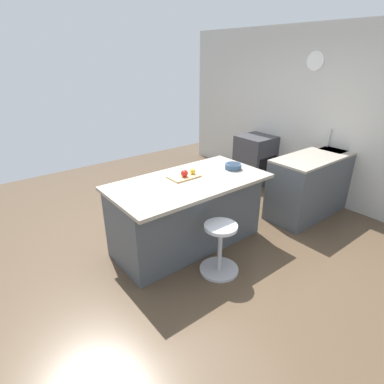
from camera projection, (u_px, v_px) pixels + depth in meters
ground_plane at (184, 240)px, 4.09m from camera, size 7.36×7.36×0.00m
interior_partition_left at (313, 115)px, 5.03m from camera, size 0.15×5.66×2.69m
sink_cabinet at (323, 180)px, 4.81m from camera, size 2.04×0.60×1.19m
oven_range at (255, 160)px, 5.80m from camera, size 0.60×0.61×0.88m
kitchen_island at (187, 212)px, 3.86m from camera, size 1.90×0.99×0.89m
stool_by_window at (220, 250)px, 3.41m from camera, size 0.44×0.44×0.59m
cutting_board at (184, 177)px, 3.72m from camera, size 0.36×0.24×0.02m
apple_yellow at (193, 171)px, 3.77m from camera, size 0.07×0.07×0.07m
apple_red at (185, 173)px, 3.68m from camera, size 0.09×0.09×0.09m
fruit_bowl at (233, 166)px, 3.99m from camera, size 0.21×0.21×0.07m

